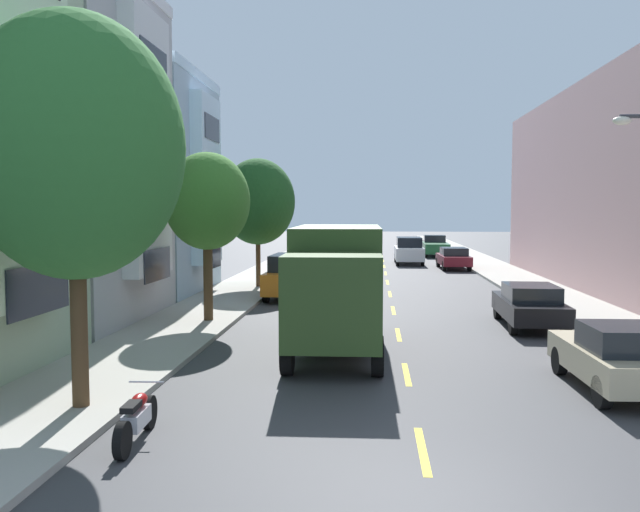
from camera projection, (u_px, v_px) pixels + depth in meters
name	position (u px, v px, depth m)	size (l,w,h in m)	color
ground_plane	(386.00, 277.00, 38.60)	(160.00, 160.00, 0.00)	#38383A
sidewalk_left	(260.00, 278.00, 37.16)	(3.20, 120.00, 0.14)	#A39E93
sidewalk_right	(518.00, 280.00, 36.05)	(3.20, 120.00, 0.14)	#A39E93
lane_centerline_dashes	(389.00, 288.00, 33.13)	(0.14, 47.20, 0.01)	yellow
townhouse_third_powder_blue	(76.00, 188.00, 30.85)	(12.68, 7.83, 10.19)	#9EB7CC
street_tree_nearest	(75.00, 147.00, 12.38)	(4.10, 4.10, 7.45)	#47331E
street_tree_second	(207.00, 202.00, 22.34)	(2.90, 2.90, 5.70)	#47331E
street_tree_third	(258.00, 202.00, 32.23)	(3.63, 3.63, 6.26)	#47331E
delivery_box_truck	(337.00, 281.00, 18.40)	(2.51, 7.31, 3.42)	#2D471E
parked_hatchback_champagne	(617.00, 357.00, 14.16)	(1.84, 4.04, 1.50)	tan
parked_pickup_forest	(435.00, 246.00, 55.57)	(2.10, 5.34, 1.73)	#194C28
parked_hatchback_red	(335.00, 245.00, 59.38)	(1.79, 4.02, 1.50)	#AD1E1E
parked_sedan_black	(530.00, 305.00, 22.00)	(1.93, 4.55, 1.43)	black
parked_hatchback_silver	(321.00, 256.00, 44.71)	(1.83, 4.04, 1.50)	#B2B5BA
parked_sedan_burgundy	(453.00, 258.00, 43.40)	(1.90, 4.54, 1.43)	maroon
parked_suv_orange	(292.00, 276.00, 29.27)	(2.09, 4.85, 1.93)	orange
moving_white_sedan	(409.00, 250.00, 47.50)	(1.95, 4.80, 1.93)	silver
parked_motorcycle	(137.00, 419.00, 11.07)	(0.62, 2.05, 0.90)	black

